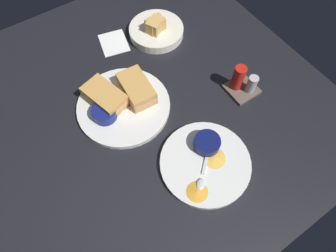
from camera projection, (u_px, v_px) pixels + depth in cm
name	position (u px, v px, depth cm)	size (l,w,h in cm)	color
ground_plane	(142.00, 104.00, 89.35)	(110.00, 110.00, 3.00)	black
plate_sandwich_main	(124.00, 106.00, 86.33)	(28.27, 28.27, 1.60)	silver
sandwich_half_near	(135.00, 89.00, 85.39)	(13.78, 8.63, 4.80)	tan
sandwich_half_far	(105.00, 97.00, 84.08)	(14.64, 10.78, 4.80)	tan
ramekin_dark_sauce	(104.00, 113.00, 82.16)	(7.25, 7.25, 3.33)	navy
spoon_by_dark_ramekin	(124.00, 109.00, 84.43)	(3.52, 9.95, 0.80)	silver
plate_chips_companion	(205.00, 163.00, 77.52)	(24.92, 24.92, 1.60)	silver
ramekin_light_gravy	(207.00, 143.00, 77.59)	(7.31, 7.31, 3.22)	#0C144C
spoon_by_gravy_ramekin	(202.00, 179.00, 74.12)	(7.59, 8.42, 0.80)	silver
plantain_chip_scatter	(207.00, 165.00, 76.04)	(17.61, 18.48, 0.60)	gold
bread_basket_rear	(156.00, 30.00, 99.88)	(19.18, 19.18, 7.35)	silver
condiment_caddy	(242.00, 83.00, 87.26)	(9.00, 9.00, 9.50)	brown
paper_napkin_folded	(114.00, 43.00, 99.62)	(11.00, 9.00, 0.40)	white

